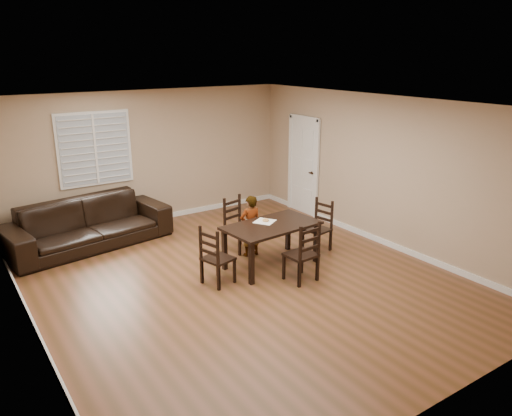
# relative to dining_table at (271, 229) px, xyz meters

# --- Properties ---
(ground) EXTENTS (7.00, 7.00, 0.00)m
(ground) POSITION_rel_dining_table_xyz_m (-0.71, -0.23, -0.63)
(ground) COLOR brown
(ground) RESTS_ON ground
(room) EXTENTS (6.04, 7.04, 2.72)m
(room) POSITION_rel_dining_table_xyz_m (-0.67, -0.05, 1.17)
(room) COLOR tan
(room) RESTS_ON ground
(dining_table) EXTENTS (1.61, 0.99, 0.72)m
(dining_table) POSITION_rel_dining_table_xyz_m (0.00, 0.00, 0.00)
(dining_table) COLOR black
(dining_table) RESTS_ON ground
(chair_near) EXTENTS (0.52, 0.50, 0.97)m
(chair_near) POSITION_rel_dining_table_xyz_m (-0.10, 0.98, -0.20)
(chair_near) COLOR black
(chair_near) RESTS_ON ground
(chair_far) EXTENTS (0.47, 0.44, 0.98)m
(chair_far) POSITION_rel_dining_table_xyz_m (0.07, -0.82, -0.19)
(chair_far) COLOR black
(chair_far) RESTS_ON ground
(chair_left) EXTENTS (0.49, 0.51, 0.94)m
(chair_left) POSITION_rel_dining_table_xyz_m (-1.17, -0.12, -0.21)
(chair_left) COLOR black
(chair_left) RESTS_ON ground
(chair_right) EXTENTS (0.45, 0.47, 0.92)m
(chair_right) POSITION_rel_dining_table_xyz_m (1.17, 0.10, -0.22)
(chair_right) COLOR black
(chair_right) RESTS_ON ground
(child) EXTENTS (0.41, 0.29, 1.08)m
(child) POSITION_rel_dining_table_xyz_m (-0.05, 0.56, -0.09)
(child) COLOR gray
(child) RESTS_ON ground
(napkin) EXTENTS (0.42, 0.42, 0.00)m
(napkin) POSITION_rel_dining_table_xyz_m (-0.01, 0.17, 0.09)
(napkin) COLOR beige
(napkin) RESTS_ON dining_table
(donut) EXTENTS (0.11, 0.11, 0.04)m
(donut) POSITION_rel_dining_table_xyz_m (0.01, 0.17, 0.11)
(donut) COLOR #B98142
(donut) RESTS_ON napkin
(sofa) EXTENTS (3.04, 1.57, 0.85)m
(sofa) POSITION_rel_dining_table_xyz_m (-2.25, 2.57, -0.21)
(sofa) COLOR black
(sofa) RESTS_ON ground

